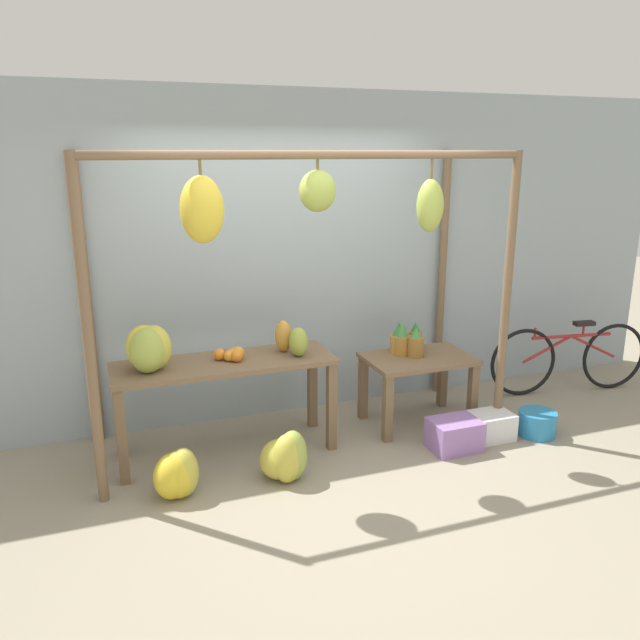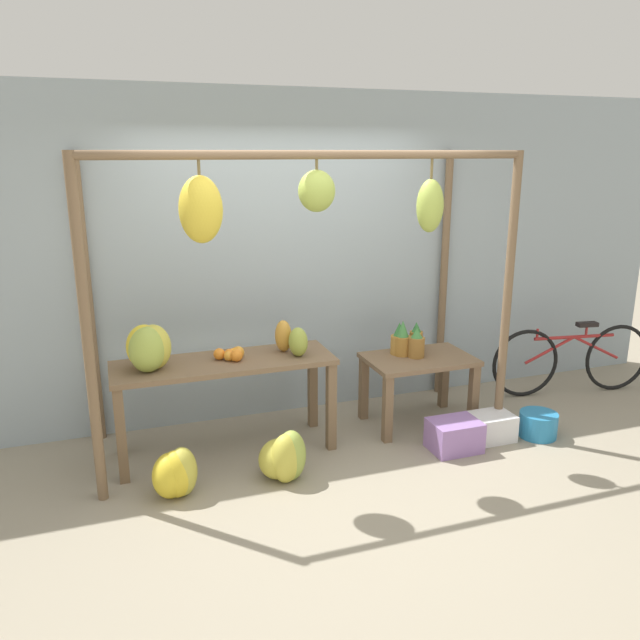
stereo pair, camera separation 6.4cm
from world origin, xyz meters
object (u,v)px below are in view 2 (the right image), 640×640
at_px(banana_pile_on_table, 148,348).
at_px(fruit_crate_purple, 491,427).
at_px(orange_pile, 232,354).
at_px(blue_bucket, 538,425).
at_px(fruit_crate_white, 454,435).
at_px(banana_pile_ground_left, 176,473).
at_px(parked_bicycle, 572,359).
at_px(papaya_pile, 291,339).
at_px(pineapple_cluster, 407,341).
at_px(banana_pile_ground_right, 284,458).

bearing_deg(banana_pile_on_table, fruit_crate_purple, -10.39).
relative_size(orange_pile, blue_bucket, 0.76).
relative_size(blue_bucket, fruit_crate_purple, 0.89).
bearing_deg(fruit_crate_white, blue_bucket, -1.05).
bearing_deg(banana_pile_on_table, fruit_crate_white, -13.63).
height_order(fruit_crate_white, fruit_crate_purple, fruit_crate_white).
distance_m(banana_pile_on_table, orange_pile, 0.62).
xyz_separation_m(banana_pile_ground_left, parked_bicycle, (3.86, 0.65, 0.19)).
height_order(banana_pile_on_table, papaya_pile, banana_pile_on_table).
bearing_deg(blue_bucket, parked_bicycle, 37.56).
relative_size(orange_pile, papaya_pile, 0.70).
xyz_separation_m(fruit_crate_white, papaya_pile, (-1.17, 0.55, 0.75)).
xyz_separation_m(banana_pile_on_table, blue_bucket, (3.04, -0.56, -0.82)).
bearing_deg(fruit_crate_white, pineapple_cluster, 99.22).
relative_size(orange_pile, banana_pile_ground_left, 0.60).
xyz_separation_m(banana_pile_on_table, parked_bicycle, (3.95, 0.14, -0.57)).
bearing_deg(fruit_crate_purple, orange_pile, 165.99).
xyz_separation_m(parked_bicycle, papaya_pile, (-2.87, -0.13, 0.53)).
distance_m(orange_pile, blue_bucket, 2.59).
relative_size(banana_pile_ground_right, blue_bucket, 1.34).
bearing_deg(fruit_crate_white, banana_pile_on_table, 166.37).
relative_size(banana_pile_ground_right, papaya_pile, 1.22).
xyz_separation_m(orange_pile, pineapple_cluster, (1.53, 0.09, -0.08)).
xyz_separation_m(blue_bucket, papaya_pile, (-1.96, 0.57, 0.77)).
bearing_deg(parked_bicycle, banana_pile_on_table, -177.92).
relative_size(banana_pile_ground_left, papaya_pile, 1.16).
bearing_deg(blue_bucket, papaya_pile, 163.80).
bearing_deg(papaya_pile, pineapple_cluster, 5.45).
xyz_separation_m(banana_pile_ground_left, blue_bucket, (2.94, -0.05, -0.06)).
bearing_deg(fruit_crate_purple, banana_pile_ground_left, -179.40).
bearing_deg(papaya_pile, blue_bucket, -16.20).
height_order(banana_pile_ground_right, fruit_crate_purple, banana_pile_ground_right).
bearing_deg(banana_pile_ground_right, papaya_pile, 67.89).
relative_size(banana_pile_ground_left, blue_bucket, 1.27).
xyz_separation_m(blue_bucket, parked_bicycle, (0.91, 0.70, 0.25)).
height_order(pineapple_cluster, banana_pile_ground_left, pineapple_cluster).
height_order(banana_pile_on_table, banana_pile_ground_right, banana_pile_on_table).
distance_m(banana_pile_ground_left, parked_bicycle, 3.92).
height_order(pineapple_cluster, parked_bicycle, pineapple_cluster).
height_order(banana_pile_ground_right, parked_bicycle, parked_bicycle).
bearing_deg(banana_pile_ground_left, parked_bicycle, 9.59).
bearing_deg(fruit_crate_white, fruit_crate_purple, 9.44).
xyz_separation_m(pineapple_cluster, banana_pile_ground_right, (-1.29, -0.66, -0.55)).
height_order(blue_bucket, parked_bicycle, parked_bicycle).
bearing_deg(banana_pile_ground_right, pineapple_cluster, 27.09).
height_order(papaya_pile, fruit_crate_purple, papaya_pile).
distance_m(blue_bucket, papaya_pile, 2.18).
bearing_deg(banana_pile_ground_left, fruit_crate_white, -0.98).
height_order(banana_pile_on_table, parked_bicycle, banana_pile_on_table).
distance_m(fruit_crate_white, papaya_pile, 1.50).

